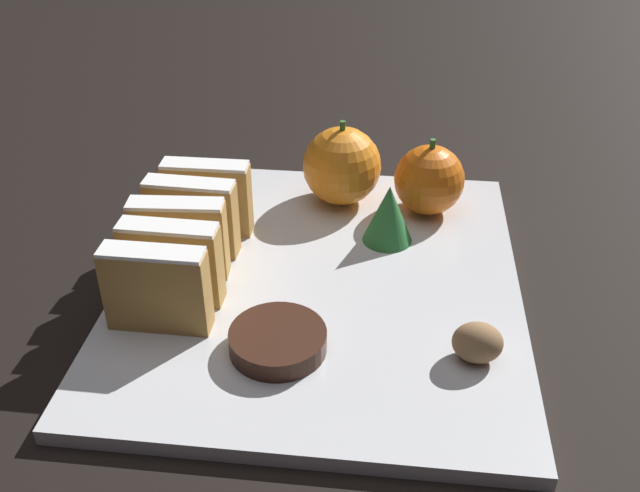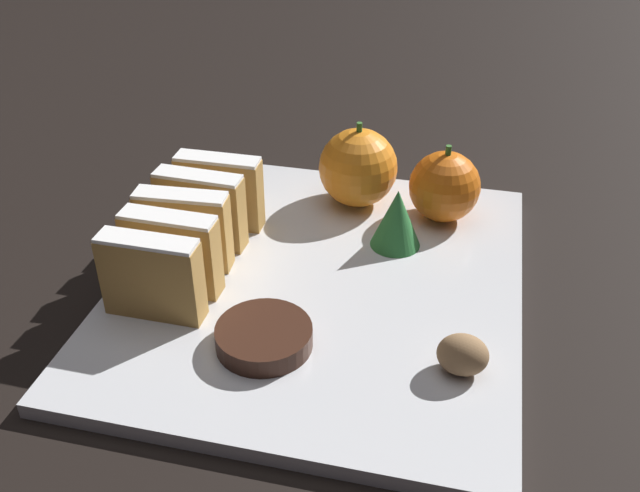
{
  "view_description": "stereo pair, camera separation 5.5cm",
  "coord_description": "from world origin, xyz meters",
  "px_view_note": "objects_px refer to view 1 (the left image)",
  "views": [
    {
      "loc": [
        0.05,
        -0.45,
        0.35
      ],
      "look_at": [
        0.0,
        0.0,
        0.04
      ],
      "focal_mm": 40.0,
      "sensor_mm": 36.0,
      "label": 1
    },
    {
      "loc": [
        0.11,
        -0.44,
        0.35
      ],
      "look_at": [
        0.0,
        0.0,
        0.04
      ],
      "focal_mm": 40.0,
      "sensor_mm": 36.0,
      "label": 2
    }
  ],
  "objects_px": {
    "chocolate_cookie": "(278,341)",
    "orange_near": "(429,180)",
    "orange_far": "(342,166)",
    "walnut": "(477,342)"
  },
  "relations": [
    {
      "from": "orange_near",
      "to": "orange_far",
      "type": "distance_m",
      "value": 0.08
    },
    {
      "from": "orange_near",
      "to": "orange_far",
      "type": "relative_size",
      "value": 0.89
    },
    {
      "from": "orange_near",
      "to": "walnut",
      "type": "xyz_separation_m",
      "value": [
        0.03,
        -0.2,
        -0.02
      ]
    },
    {
      "from": "orange_near",
      "to": "orange_far",
      "type": "xyz_separation_m",
      "value": [
        -0.08,
        0.01,
        0.0
      ]
    },
    {
      "from": "orange_far",
      "to": "chocolate_cookie",
      "type": "xyz_separation_m",
      "value": [
        -0.03,
        -0.21,
        -0.03
      ]
    },
    {
      "from": "orange_far",
      "to": "walnut",
      "type": "height_order",
      "value": "orange_far"
    },
    {
      "from": "orange_far",
      "to": "chocolate_cookie",
      "type": "distance_m",
      "value": 0.21
    },
    {
      "from": "orange_near",
      "to": "chocolate_cookie",
      "type": "xyz_separation_m",
      "value": [
        -0.1,
        -0.2,
        -0.02
      ]
    },
    {
      "from": "orange_near",
      "to": "orange_far",
      "type": "bearing_deg",
      "value": 173.08
    },
    {
      "from": "chocolate_cookie",
      "to": "orange_near",
      "type": "bearing_deg",
      "value": 62.62
    }
  ]
}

